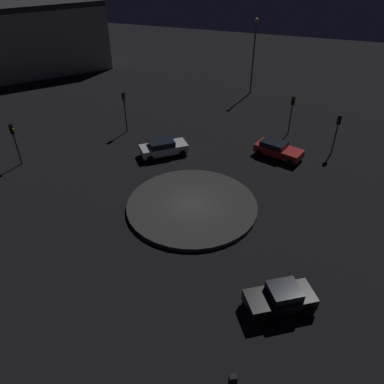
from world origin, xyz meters
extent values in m
plane|color=black|center=(0.00, 0.00, 0.00)|extent=(117.94, 117.94, 0.00)
cylinder|color=#383838|center=(0.00, 0.00, 0.16)|extent=(10.04, 10.04, 0.33)
cube|color=red|center=(9.96, -5.25, 0.67)|extent=(3.10, 4.70, 0.70)
cube|color=black|center=(10.13, -4.73, 1.23)|extent=(2.22, 2.64, 0.42)
cylinder|color=black|center=(10.32, -7.02, 0.32)|extent=(0.41, 0.68, 0.64)
cylinder|color=black|center=(8.60, -6.45, 0.32)|extent=(0.41, 0.68, 0.64)
cylinder|color=black|center=(11.32, -4.05, 0.32)|extent=(0.41, 0.68, 0.64)
cylinder|color=black|center=(9.60, -3.47, 0.32)|extent=(0.41, 0.68, 0.64)
cube|color=white|center=(7.00, 5.08, 0.68)|extent=(4.12, 4.54, 0.72)
cube|color=black|center=(6.89, 5.22, 1.29)|extent=(2.63, 2.74, 0.48)
cylinder|color=black|center=(8.68, 4.41, 0.32)|extent=(0.58, 0.65, 0.65)
cylinder|color=black|center=(7.26, 3.29, 0.32)|extent=(0.58, 0.65, 0.65)
cylinder|color=black|center=(6.73, 6.87, 0.32)|extent=(0.58, 0.65, 0.65)
cylinder|color=black|center=(5.32, 5.75, 0.32)|extent=(0.58, 0.65, 0.65)
cube|color=black|center=(-7.47, -7.60, 0.73)|extent=(3.48, 4.19, 0.74)
cube|color=black|center=(-7.38, -7.76, 1.36)|extent=(2.18, 2.23, 0.52)
cylinder|color=black|center=(-8.93, -6.86, 0.35)|extent=(0.55, 0.72, 0.71)
cylinder|color=black|center=(-7.45, -5.96, 0.35)|extent=(0.55, 0.72, 0.71)
cylinder|color=black|center=(-7.50, -9.23, 0.35)|extent=(0.55, 0.72, 0.71)
cylinder|color=black|center=(-6.01, -8.33, 0.35)|extent=(0.55, 0.72, 0.71)
cylinder|color=#2D2D2D|center=(10.43, 10.61, 1.68)|extent=(0.12, 0.12, 3.37)
cube|color=black|center=(10.43, 10.61, 3.82)|extent=(0.37, 0.37, 0.90)
sphere|color=#3F0C0C|center=(10.33, 10.51, 4.09)|extent=(0.20, 0.20, 0.20)
sphere|color=#4C380F|center=(10.33, 10.51, 3.82)|extent=(0.20, 0.20, 0.20)
sphere|color=#1EE53F|center=(10.33, 10.51, 3.55)|extent=(0.20, 0.20, 0.20)
cylinder|color=#2D2D2D|center=(12.34, -10.02, 1.48)|extent=(0.12, 0.12, 2.95)
cube|color=black|center=(12.34, -10.02, 3.40)|extent=(0.36, 0.37, 0.90)
sphere|color=#3F0C0C|center=(12.23, -9.93, 3.67)|extent=(0.20, 0.20, 0.20)
sphere|color=yellow|center=(12.23, -9.93, 3.40)|extent=(0.20, 0.20, 0.20)
sphere|color=#0F3819|center=(12.23, -9.93, 3.13)|extent=(0.20, 0.20, 0.20)
cube|color=black|center=(-14.45, -6.35, 3.55)|extent=(0.32, 0.36, 0.90)
sphere|color=#3F0C0C|center=(-14.32, -6.29, 3.82)|extent=(0.20, 0.20, 0.20)
sphere|color=#4C380F|center=(-14.32, -6.29, 3.55)|extent=(0.20, 0.20, 0.20)
sphere|color=#1EE53F|center=(-14.32, -6.29, 3.28)|extent=(0.20, 0.20, 0.20)
cylinder|color=#2D2D2D|center=(15.18, -5.60, 1.60)|extent=(0.12, 0.12, 3.20)
cube|color=black|center=(15.18, -5.60, 3.65)|extent=(0.31, 0.36, 0.90)
sphere|color=red|center=(15.04, -5.55, 3.92)|extent=(0.20, 0.20, 0.20)
sphere|color=#4C380F|center=(15.04, -5.55, 3.65)|extent=(0.20, 0.20, 0.20)
sphere|color=#0F3819|center=(15.04, -5.55, 3.38)|extent=(0.20, 0.20, 0.20)
cylinder|color=#2D2D2D|center=(1.39, 16.81, 1.52)|extent=(0.12, 0.12, 3.05)
cube|color=black|center=(1.39, 16.81, 3.50)|extent=(0.32, 0.24, 0.90)
sphere|color=#3F0C0C|center=(1.38, 16.67, 3.77)|extent=(0.20, 0.20, 0.20)
sphere|color=yellow|center=(1.38, 16.67, 3.50)|extent=(0.20, 0.20, 0.20)
sphere|color=#0F3819|center=(1.38, 16.67, 3.23)|extent=(0.20, 0.20, 0.20)
cylinder|color=#4C4C51|center=(25.55, 0.42, 4.35)|extent=(0.18, 0.18, 8.70)
sphere|color=#F9D166|center=(25.55, 0.42, 8.84)|extent=(0.47, 0.47, 0.47)
camera|label=1|loc=(-22.29, -7.28, 17.87)|focal=35.68mm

